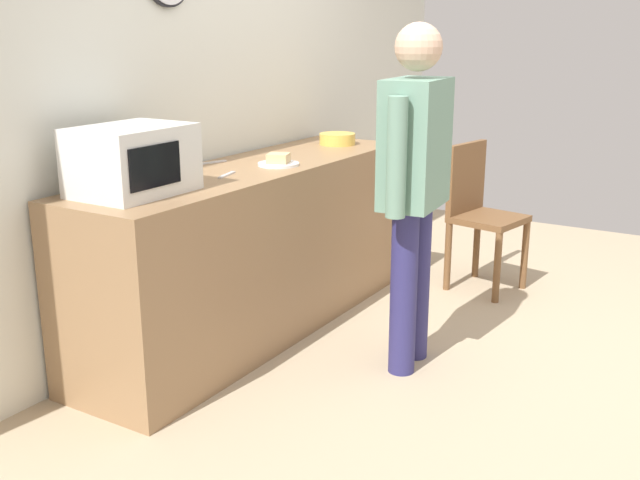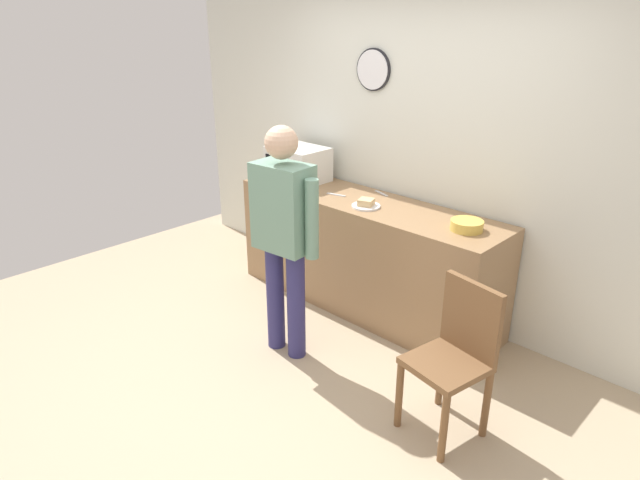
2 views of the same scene
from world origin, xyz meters
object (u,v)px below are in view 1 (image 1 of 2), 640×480
object	(u,v)px
spoon_utensil	(227,175)
person_standing	(414,174)
salad_bowl	(337,139)
wooden_chair	(479,209)
fork_utensil	(213,162)
microwave	(132,160)
sandwich_plate	(278,161)

from	to	relation	value
spoon_utensil	person_standing	world-z (taller)	person_standing
salad_bowl	wooden_chair	xyz separation A→B (m)	(0.44, -0.80, -0.45)
fork_utensil	wooden_chair	bearing A→B (deg)	-36.94
microwave	person_standing	size ratio (longest dim) A/B	0.30
wooden_chair	fork_utensil	bearing A→B (deg)	143.06
sandwich_plate	fork_utensil	distance (m)	0.37
salad_bowl	fork_utensil	world-z (taller)	salad_bowl
salad_bowl	fork_utensil	xyz separation A→B (m)	(-0.94, 0.24, -0.03)
salad_bowl	fork_utensil	size ratio (longest dim) A/B	1.34
spoon_utensil	person_standing	xyz separation A→B (m)	(0.32, -0.88, 0.04)
sandwich_plate	wooden_chair	bearing A→B (deg)	-28.72
salad_bowl	fork_utensil	distance (m)	0.97
salad_bowl	fork_utensil	bearing A→B (deg)	165.49
spoon_utensil	wooden_chair	size ratio (longest dim) A/B	0.18
microwave	sandwich_plate	bearing A→B (deg)	-9.39
fork_utensil	wooden_chair	xyz separation A→B (m)	(1.38, -1.04, -0.42)
sandwich_plate	fork_utensil	size ratio (longest dim) A/B	1.31
microwave	salad_bowl	distance (m)	1.73
microwave	spoon_utensil	size ratio (longest dim) A/B	2.94
salad_bowl	spoon_utensil	size ratio (longest dim) A/B	1.34
microwave	person_standing	distance (m)	1.30
fork_utensil	wooden_chair	distance (m)	1.78
fork_utensil	person_standing	bearing A→B (deg)	-86.49
person_standing	wooden_chair	xyz separation A→B (m)	(1.31, 0.13, -0.45)
spoon_utensil	wooden_chair	bearing A→B (deg)	-24.74
salad_bowl	spoon_utensil	distance (m)	1.18
microwave	fork_utensil	size ratio (longest dim) A/B	2.94
fork_utensil	spoon_utensil	size ratio (longest dim) A/B	1.00
sandwich_plate	wooden_chair	xyz separation A→B (m)	(1.26, -0.69, -0.43)
person_standing	spoon_utensil	bearing A→B (deg)	109.86
spoon_utensil	wooden_chair	world-z (taller)	spoon_utensil
person_standing	wooden_chair	bearing A→B (deg)	5.52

